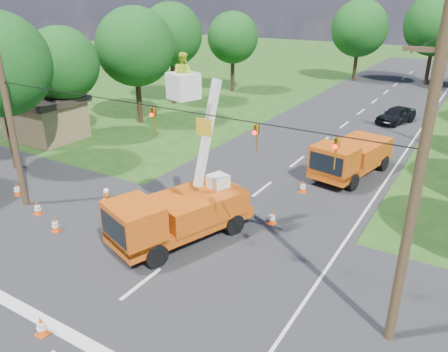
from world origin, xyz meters
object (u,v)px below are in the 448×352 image
Objects in this scene: traffic_cone_2 at (272,217)px; pole_left at (10,120)px; tree_left_d at (135,47)px; tree_left_e at (171,35)px; traffic_cone_7 at (375,162)px; traffic_cone_4 at (55,225)px; bucket_truck at (178,206)px; pole_right_near at (416,191)px; tree_left_c at (62,64)px; second_truck at (351,157)px; traffic_cone_5 at (38,208)px; tree_far_b at (436,24)px; traffic_cone_6 at (17,189)px; tree_far_a at (359,28)px; traffic_cone_3 at (303,186)px; ground_worker at (108,209)px; distant_car at (396,115)px; shed at (45,117)px; traffic_cone_0 at (41,326)px.

traffic_cone_2 is 0.08× the size of pole_left.
tree_left_d is 7.24m from tree_left_e.
traffic_cone_7 is (2.36, 9.86, 0.00)m from traffic_cone_2.
traffic_cone_4 is 5.54m from pole_left.
pole_right_near is at bearing 11.08° from bucket_truck.
pole_left is 11.44m from tree_left_c.
traffic_cone_5 is at bearing -121.17° from second_truck.
tree_far_b is (3.71, 43.65, 5.13)m from bucket_truck.
tree_far_a reaches higher than traffic_cone_6.
traffic_cone_3 is 0.07× the size of pole_right_near.
tree_left_e reaches higher than traffic_cone_3.
traffic_cone_7 is at bearing 20.17° from ground_worker.
traffic_cone_7 is (10.47, 15.64, 0.00)m from traffic_cone_4.
traffic_cone_3 is (-0.10, 4.07, 0.00)m from traffic_cone_2.
traffic_cone_2 is 1.00× the size of traffic_cone_6.
shed reaches higher than distant_car.
tree_left_d reaches higher than traffic_cone_4.
shed is (-17.29, 6.65, -0.06)m from bucket_truck.
tree_left_c is (-15.56, 14.60, 5.08)m from traffic_cone_0.
traffic_cone_4 is (-5.03, 4.59, 0.00)m from traffic_cone_0.
traffic_cone_5 is 17.81m from tree_left_d.
shed is 37.61m from tree_far_a.
tree_left_e is at bearing 115.21° from traffic_cone_4.
traffic_cone_2 is at bearing 26.67° from traffic_cone_5.
pole_left reaches higher than distant_car.
traffic_cone_6 is at bearing 160.60° from pole_left.
tree_left_d reaches higher than traffic_cone_2.
second_truck is 19.31m from tree_left_d.
second_truck is at bearing 88.59° from bucket_truck.
tree_left_e is at bearing 82.90° from ground_worker.
ground_worker is 0.22× the size of tree_left_c.
tree_far_a is at bearing 60.67° from tree_left_e.
bucket_truck is at bearing -25.85° from tree_left_c.
traffic_cone_0 is 0.13× the size of shed.
traffic_cone_6 is 0.08× the size of tree_left_e.
traffic_cone_0 and traffic_cone_2 have the same top height.
pole_right_near is (16.56, 0.36, 4.75)m from traffic_cone_5.
distant_car is at bearing 63.40° from pole_left.
second_truck is 9.27× the size of traffic_cone_2.
second_truck is 0.82× the size of tree_left_c.
pole_right_near is 33.56m from tree_left_e.
distant_car is 5.84× the size of traffic_cone_6.
second_truck is 33.06m from tree_far_b.
tree_left_d is (-17.05, 6.16, 5.77)m from traffic_cone_3.
traffic_cone_3 is at bearing -101.13° from second_truck.
bucket_truck is 1.46× the size of shed.
bucket_truck is 1.00× the size of tree_left_c.
traffic_cone_2 is at bearing -89.09° from second_truck.
second_truck reaches higher than traffic_cone_0.
traffic_cone_5 is 0.08× the size of pole_left.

